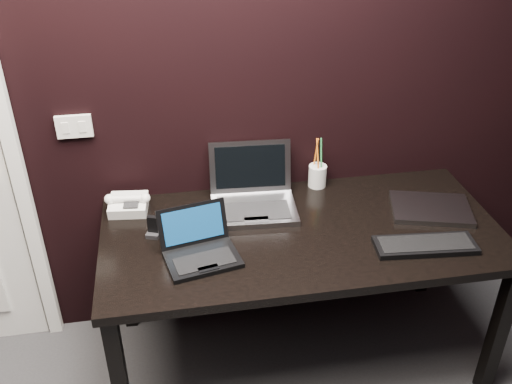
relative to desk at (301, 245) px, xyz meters
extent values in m
plane|color=black|center=(-0.30, 0.40, 0.64)|extent=(4.00, 0.00, 4.00)
cube|color=white|center=(-1.18, 0.37, 0.36)|extent=(0.06, 0.05, 2.11)
cube|color=silver|center=(-0.92, 0.39, 0.46)|extent=(0.15, 0.02, 0.10)
cube|color=silver|center=(-0.95, 0.38, 0.46)|extent=(0.03, 0.01, 0.05)
cube|color=silver|center=(-0.88, 0.38, 0.46)|extent=(0.03, 0.01, 0.05)
cube|color=black|center=(0.00, 0.00, 0.06)|extent=(1.70, 0.80, 0.04)
cube|color=black|center=(-0.80, -0.35, -0.31)|extent=(0.06, 0.06, 0.70)
cube|color=black|center=(0.80, -0.35, -0.31)|extent=(0.06, 0.06, 0.70)
cube|color=black|center=(-0.80, 0.35, -0.31)|extent=(0.06, 0.06, 0.70)
cube|color=black|center=(0.80, 0.35, -0.31)|extent=(0.06, 0.06, 0.70)
cube|color=black|center=(-0.44, -0.14, 0.09)|extent=(0.32, 0.25, 0.02)
cube|color=black|center=(-0.43, -0.17, 0.10)|extent=(0.25, 0.15, 0.00)
cube|color=black|center=(-0.42, -0.22, 0.10)|extent=(0.08, 0.05, 0.00)
cube|color=black|center=(-0.46, -0.02, 0.18)|extent=(0.29, 0.12, 0.16)
cube|color=navy|center=(-0.46, -0.03, 0.18)|extent=(0.25, 0.09, 0.13)
cube|color=gray|center=(-0.18, 0.17, 0.09)|extent=(0.39, 0.29, 0.03)
cube|color=black|center=(-0.18, 0.14, 0.11)|extent=(0.32, 0.17, 0.00)
cube|color=#939398|center=(-0.19, 0.07, 0.11)|extent=(0.11, 0.05, 0.00)
cube|color=#A5A5AA|center=(-0.17, 0.34, 0.22)|extent=(0.38, 0.10, 0.23)
cube|color=black|center=(-0.17, 0.33, 0.22)|extent=(0.32, 0.07, 0.19)
cube|color=black|center=(0.46, -0.21, 0.09)|extent=(0.42, 0.18, 0.02)
cube|color=black|center=(0.46, -0.21, 0.10)|extent=(0.38, 0.14, 0.00)
cube|color=gray|center=(0.60, 0.05, 0.09)|extent=(0.40, 0.33, 0.02)
cube|color=silver|center=(-0.73, 0.28, 0.11)|extent=(0.18, 0.17, 0.07)
cylinder|color=silver|center=(-0.73, 0.27, 0.15)|extent=(0.16, 0.05, 0.03)
sphere|color=white|center=(-0.81, 0.28, 0.15)|extent=(0.05, 0.05, 0.05)
sphere|color=white|center=(-0.65, 0.26, 0.15)|extent=(0.05, 0.05, 0.05)
cube|color=black|center=(-0.72, 0.24, 0.13)|extent=(0.07, 0.05, 0.01)
cube|color=black|center=(-0.62, 0.07, 0.12)|extent=(0.05, 0.04, 0.09)
cube|color=black|center=(-0.63, 0.06, 0.09)|extent=(0.06, 0.05, 0.02)
cylinder|color=silver|center=(0.16, 0.35, 0.13)|extent=(0.10, 0.10, 0.11)
cylinder|color=orange|center=(0.15, 0.36, 0.25)|extent=(0.02, 0.03, 0.16)
cylinder|color=#248640|center=(0.17, 0.34, 0.25)|extent=(0.01, 0.03, 0.16)
cylinder|color=black|center=(0.16, 0.36, 0.25)|extent=(0.01, 0.02, 0.16)
cylinder|color=orange|center=(0.15, 0.34, 0.25)|extent=(0.02, 0.04, 0.16)
camera|label=1|loc=(-0.53, -1.93, 1.48)|focal=40.00mm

